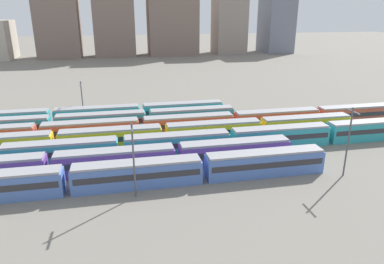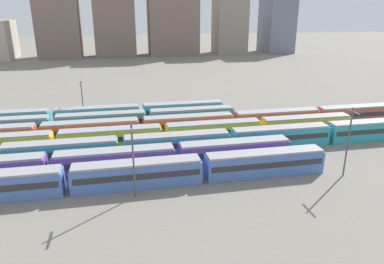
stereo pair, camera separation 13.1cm
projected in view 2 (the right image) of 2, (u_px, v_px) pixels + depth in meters
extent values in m
plane|color=slate|center=(12.00, 155.00, 60.94)|extent=(600.00, 600.00, 0.00)
cube|color=#4C70BC|center=(138.00, 175.00, 49.80)|extent=(18.00, 3.00, 3.40)
cube|color=#2D2D33|center=(137.00, 172.00, 49.67)|extent=(17.20, 3.06, 0.90)
cube|color=#939399|center=(137.00, 163.00, 49.19)|extent=(17.60, 2.70, 0.35)
cube|color=#4C70BC|center=(264.00, 164.00, 53.36)|extent=(18.00, 3.00, 3.40)
cube|color=#2D2D33|center=(265.00, 161.00, 53.22)|extent=(17.20, 3.06, 0.90)
cube|color=#939399|center=(265.00, 152.00, 52.74)|extent=(17.60, 2.70, 0.35)
cube|color=#6B429E|center=(115.00, 162.00, 54.05)|extent=(18.00, 3.00, 3.40)
cube|color=#2D2D33|center=(115.00, 160.00, 53.91)|extent=(17.20, 3.06, 0.90)
cube|color=#939399|center=(115.00, 151.00, 53.43)|extent=(17.60, 2.70, 0.35)
cube|color=#6B429E|center=(234.00, 153.00, 57.60)|extent=(18.00, 3.00, 3.40)
cube|color=#2D2D33|center=(234.00, 150.00, 57.46)|extent=(17.20, 3.06, 0.90)
cube|color=#939399|center=(235.00, 142.00, 56.98)|extent=(17.60, 2.70, 0.35)
cube|color=teal|center=(61.00, 153.00, 57.25)|extent=(18.00, 3.00, 3.40)
cube|color=#2D2D33|center=(61.00, 151.00, 57.12)|extent=(17.20, 3.06, 0.90)
cube|color=#939399|center=(60.00, 143.00, 56.64)|extent=(17.60, 2.70, 0.35)
cube|color=teal|center=(177.00, 145.00, 60.81)|extent=(18.00, 3.00, 3.40)
cube|color=#2D2D33|center=(177.00, 143.00, 60.67)|extent=(17.20, 3.06, 0.90)
cube|color=#939399|center=(177.00, 135.00, 60.19)|extent=(17.60, 2.70, 0.35)
cube|color=teal|center=(280.00, 137.00, 64.36)|extent=(18.00, 3.00, 3.40)
cube|color=#2D2D33|center=(280.00, 135.00, 64.23)|extent=(17.20, 3.06, 0.90)
cube|color=#939399|center=(281.00, 128.00, 63.75)|extent=(17.60, 2.70, 0.35)
cube|color=teal|center=(372.00, 131.00, 67.91)|extent=(18.00, 3.00, 3.40)
cube|color=#2D2D33|center=(373.00, 129.00, 67.78)|extent=(17.20, 3.06, 0.90)
cube|color=#939399|center=(374.00, 121.00, 67.30)|extent=(17.60, 2.70, 0.35)
cube|color=yellow|center=(111.00, 139.00, 63.54)|extent=(18.00, 3.00, 3.40)
cube|color=#2D2D33|center=(111.00, 137.00, 63.40)|extent=(17.20, 3.06, 0.90)
cube|color=#939399|center=(110.00, 129.00, 62.92)|extent=(17.60, 2.70, 0.35)
cube|color=yellow|center=(214.00, 132.00, 67.09)|extent=(18.00, 3.00, 3.40)
cube|color=#2D2D33|center=(214.00, 130.00, 66.96)|extent=(17.20, 3.06, 0.90)
cube|color=#939399|center=(214.00, 123.00, 66.48)|extent=(17.60, 2.70, 0.35)
cube|color=yellow|center=(306.00, 126.00, 70.64)|extent=(18.00, 3.00, 3.40)
cube|color=#2D2D33|center=(306.00, 124.00, 70.51)|extent=(17.20, 3.06, 0.90)
cube|color=#939399|center=(307.00, 117.00, 70.03)|extent=(17.60, 2.70, 0.35)
cube|color=#BC4C38|center=(91.00, 131.00, 67.64)|extent=(18.00, 3.00, 3.40)
cube|color=#2D2D33|center=(91.00, 129.00, 67.50)|extent=(17.20, 3.06, 0.90)
cube|color=#939399|center=(90.00, 122.00, 67.02)|extent=(17.60, 2.70, 0.35)
cube|color=#BC4C38|center=(189.00, 125.00, 71.19)|extent=(18.00, 3.00, 3.40)
cube|color=#2D2D33|center=(189.00, 123.00, 71.06)|extent=(17.20, 3.06, 0.90)
cube|color=#939399|center=(189.00, 116.00, 70.58)|extent=(17.60, 2.70, 0.35)
cube|color=#BC4C38|center=(277.00, 120.00, 74.74)|extent=(18.00, 3.00, 3.40)
cube|color=#2D2D33|center=(277.00, 118.00, 74.61)|extent=(17.20, 3.06, 0.90)
cube|color=#939399|center=(277.00, 111.00, 74.13)|extent=(17.60, 2.70, 0.35)
cube|color=#BC4C38|center=(357.00, 115.00, 78.30)|extent=(18.00, 3.00, 3.40)
cube|color=#2D2D33|center=(357.00, 113.00, 78.16)|extent=(17.20, 3.06, 0.90)
cube|color=#939399|center=(358.00, 106.00, 77.68)|extent=(17.60, 2.70, 0.35)
cube|color=teal|center=(2.00, 128.00, 69.23)|extent=(18.00, 3.00, 3.40)
cube|color=#2D2D33|center=(2.00, 126.00, 69.09)|extent=(17.20, 3.06, 0.90)
cube|color=#939399|center=(0.00, 119.00, 68.61)|extent=(17.60, 2.70, 0.35)
cube|color=teal|center=(102.00, 123.00, 72.78)|extent=(18.00, 3.00, 3.40)
cube|color=#2D2D33|center=(101.00, 121.00, 72.65)|extent=(17.20, 3.06, 0.90)
cube|color=#939399|center=(101.00, 114.00, 72.17)|extent=(17.60, 2.70, 0.35)
cube|color=teal|center=(192.00, 117.00, 76.33)|extent=(18.00, 3.00, 3.40)
cube|color=#2D2D33|center=(192.00, 116.00, 76.20)|extent=(17.20, 3.06, 0.90)
cube|color=#939399|center=(192.00, 109.00, 75.72)|extent=(17.60, 2.70, 0.35)
cube|color=teal|center=(4.00, 121.00, 73.86)|extent=(18.00, 3.00, 3.40)
cube|color=#2D2D33|center=(4.00, 119.00, 73.72)|extent=(17.20, 3.06, 0.90)
cube|color=#939399|center=(3.00, 112.00, 73.24)|extent=(17.60, 2.70, 0.35)
cube|color=teal|center=(98.00, 116.00, 77.41)|extent=(18.00, 3.00, 3.40)
cube|color=#2D2D33|center=(98.00, 114.00, 77.27)|extent=(17.20, 3.06, 0.90)
cube|color=#939399|center=(97.00, 108.00, 76.79)|extent=(17.60, 2.70, 0.35)
cube|color=teal|center=(183.00, 111.00, 80.96)|extent=(18.00, 3.00, 3.40)
cube|color=#2D2D33|center=(183.00, 109.00, 80.83)|extent=(17.20, 3.06, 0.90)
cube|color=#939399|center=(183.00, 103.00, 80.35)|extent=(17.60, 2.70, 0.35)
cylinder|color=#4C4C51|center=(348.00, 143.00, 51.73)|extent=(0.24, 0.24, 10.59)
cube|color=#47474C|center=(353.00, 112.00, 50.19)|extent=(0.16, 3.20, 0.16)
cylinder|color=#4C4C51|center=(83.00, 101.00, 78.71)|extent=(0.24, 0.24, 8.87)
cube|color=#47474C|center=(81.00, 84.00, 77.46)|extent=(0.16, 3.20, 0.16)
cylinder|color=#4C4C51|center=(133.00, 161.00, 45.80)|extent=(0.24, 0.24, 10.27)
cube|color=#47474C|center=(131.00, 128.00, 44.31)|extent=(0.16, 3.20, 0.16)
cube|color=#7A665B|center=(58.00, 22.00, 178.80)|extent=(20.99, 16.53, 35.24)
cube|color=#7A665B|center=(114.00, 14.00, 182.85)|extent=(20.68, 14.62, 42.35)
cube|color=#7A665B|center=(173.00, 19.00, 189.38)|extent=(25.98, 17.83, 37.53)
cube|color=gray|center=(230.00, 23.00, 196.19)|extent=(16.57, 16.85, 32.35)
cube|color=slate|center=(277.00, 23.00, 201.40)|extent=(15.12, 19.88, 32.52)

